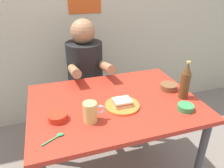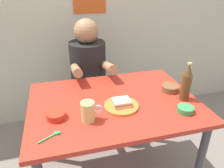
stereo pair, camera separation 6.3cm
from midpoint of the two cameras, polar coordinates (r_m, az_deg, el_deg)
The scene contains 11 objects.
dining_table at distance 1.47m, azimuth 1.74°, elevation -7.60°, with size 1.10×0.80×0.74m.
stool at distance 2.14m, azimuth -5.03°, elevation -5.17°, with size 0.34×0.34×0.45m.
person_seated at distance 1.94m, azimuth -5.46°, elevation 5.15°, with size 0.33×0.56×0.72m.
plate_orange at distance 1.36m, azimuth 3.83°, elevation -5.82°, with size 0.22×0.22×0.01m, color orange.
sandwich at distance 1.35m, azimuth 3.86°, elevation -4.93°, with size 0.11×0.09×0.04m.
beer_mug at distance 1.21m, azimuth -4.85°, elevation -7.35°, with size 0.13×0.08×0.12m.
beer_bottle at distance 1.47m, azimuth 20.41°, elevation 0.13°, with size 0.06×0.06×0.26m.
condiment_bowl_brown at distance 1.59m, azimuth 16.34°, elevation -1.01°, with size 0.12×0.12×0.04m.
sauce_bowl_chili at distance 1.28m, azimuth -13.33°, elevation -8.11°, with size 0.11×0.11×0.04m.
dip_bowl_green at distance 1.39m, azimuth 20.26°, elevation -6.33°, with size 0.10×0.10×0.03m.
spoon at distance 1.17m, azimuth -13.86°, elevation -13.10°, with size 0.12×0.07×0.01m.
Camera 2 is at (-0.32, -1.17, 1.48)m, focal length 34.23 mm.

